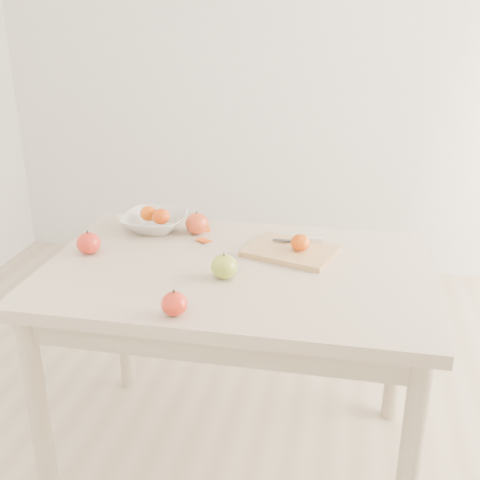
# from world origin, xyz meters

# --- Properties ---
(ground) EXTENTS (3.50, 3.50, 0.00)m
(ground) POSITION_xyz_m (0.00, 0.00, 0.00)
(ground) COLOR #C6B293
(ground) RESTS_ON ground
(table) EXTENTS (1.20, 0.80, 0.75)m
(table) POSITION_xyz_m (0.00, 0.00, 0.65)
(table) COLOR beige
(table) RESTS_ON ground
(cutting_board) EXTENTS (0.33, 0.28, 0.02)m
(cutting_board) POSITION_xyz_m (0.15, 0.14, 0.76)
(cutting_board) COLOR tan
(cutting_board) RESTS_ON table
(board_tangerine) EXTENTS (0.06, 0.06, 0.05)m
(board_tangerine) POSITION_xyz_m (0.18, 0.13, 0.80)
(board_tangerine) COLOR #DC5A07
(board_tangerine) RESTS_ON cutting_board
(fruit_bowl) EXTENTS (0.23, 0.23, 0.06)m
(fruit_bowl) POSITION_xyz_m (-0.36, 0.26, 0.78)
(fruit_bowl) COLOR silver
(fruit_bowl) RESTS_ON table
(bowl_tangerine_near) EXTENTS (0.06, 0.06, 0.05)m
(bowl_tangerine_near) POSITION_xyz_m (-0.38, 0.27, 0.81)
(bowl_tangerine_near) COLOR #D15B07
(bowl_tangerine_near) RESTS_ON fruit_bowl
(bowl_tangerine_far) EXTENTS (0.06, 0.06, 0.06)m
(bowl_tangerine_far) POSITION_xyz_m (-0.33, 0.25, 0.81)
(bowl_tangerine_far) COLOR #E04507
(bowl_tangerine_far) RESTS_ON fruit_bowl
(orange_peel_a) EXTENTS (0.07, 0.07, 0.01)m
(orange_peel_a) POSITION_xyz_m (-0.19, 0.28, 0.75)
(orange_peel_a) COLOR #D05E0E
(orange_peel_a) RESTS_ON table
(orange_peel_b) EXTENTS (0.06, 0.05, 0.01)m
(orange_peel_b) POSITION_xyz_m (-0.15, 0.18, 0.75)
(orange_peel_b) COLOR #CC450E
(orange_peel_b) RESTS_ON table
(paring_knife) EXTENTS (0.17, 0.05, 0.01)m
(paring_knife) POSITION_xyz_m (0.20, 0.21, 0.78)
(paring_knife) COLOR white
(paring_knife) RESTS_ON cutting_board
(apple_green) EXTENTS (0.08, 0.08, 0.07)m
(apple_green) POSITION_xyz_m (-0.02, -0.09, 0.79)
(apple_green) COLOR olive
(apple_green) RESTS_ON table
(apple_red_c) EXTENTS (0.07, 0.07, 0.06)m
(apple_red_c) POSITION_xyz_m (-0.10, -0.33, 0.78)
(apple_red_c) COLOR #A4040A
(apple_red_c) RESTS_ON table
(apple_red_a) EXTENTS (0.08, 0.08, 0.08)m
(apple_red_a) POSITION_xyz_m (-0.20, 0.25, 0.79)
(apple_red_a) COLOR maroon
(apple_red_a) RESTS_ON table
(apple_red_b) EXTENTS (0.08, 0.08, 0.07)m
(apple_red_b) POSITION_xyz_m (-0.50, 0.01, 0.79)
(apple_red_b) COLOR #A30311
(apple_red_b) RESTS_ON table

